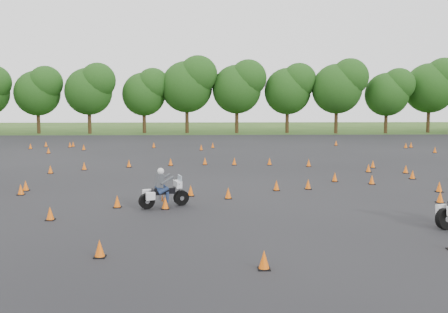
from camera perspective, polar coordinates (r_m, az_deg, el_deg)
ground at (r=21.92m, az=0.33°, el=-4.30°), size 140.00×140.00×0.00m
asphalt_pad at (r=27.84m, az=-0.13°, el=-1.98°), size 62.00×62.00×0.00m
treeline at (r=56.33m, az=1.11°, el=6.96°), size 87.02×32.39×10.49m
traffic_cones at (r=27.46m, az=-0.85°, el=-1.62°), size 36.44×32.92×0.45m
rider_grey at (r=19.25m, az=-6.89°, el=-3.51°), size 2.07×1.43×1.55m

